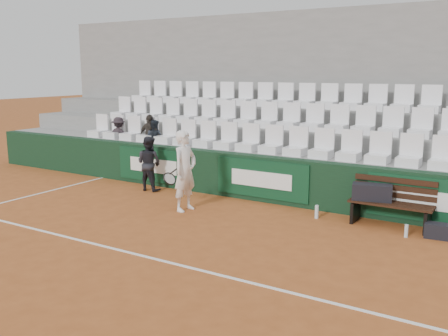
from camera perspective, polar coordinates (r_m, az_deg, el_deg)
ground at (r=7.81m, az=-7.56°, el=-10.37°), size 80.00×80.00×0.00m
court_baseline at (r=7.81m, az=-7.56°, el=-10.34°), size 18.00×0.06×0.01m
back_barrier at (r=10.89m, az=5.96°, el=-1.38°), size 18.00×0.34×1.00m
grandstand_tier_front at (r=11.48m, az=7.02°, el=-0.76°), size 18.00×0.95×1.00m
grandstand_tier_mid at (r=12.29m, az=8.88°, el=1.05°), size 18.00×0.95×1.45m
grandstand_tier_back at (r=13.13m, az=10.51°, el=2.64°), size 18.00×0.95×1.90m
grandstand_rear_wall at (r=13.59m, az=11.66°, el=8.18°), size 18.00×0.30×4.40m
seat_row_front at (r=11.18m, az=6.74°, el=3.17°), size 11.90×0.44×0.63m
seat_row_mid at (r=11.99m, az=8.71°, el=5.83°), size 11.90×0.44×0.63m
seat_row_back at (r=12.84m, az=10.43°, el=8.13°), size 11.90×0.44×0.63m
bench_left at (r=9.74m, az=18.46°, el=-5.08°), size 1.50×0.56×0.45m
sports_bag_left at (r=9.74m, az=16.56°, el=-2.66°), size 0.77×0.47×0.31m
sports_bag_ground at (r=9.40m, az=23.21°, el=-6.62°), size 0.45×0.30×0.26m
water_bottle_near at (r=9.93m, az=10.55°, el=-4.94°), size 0.07×0.07×0.26m
water_bottle_far at (r=9.25m, az=20.11°, el=-6.77°), size 0.06×0.06×0.23m
tennis_player at (r=10.19m, az=-4.49°, el=-0.34°), size 0.72×0.63×1.66m
ball_kid at (r=12.05m, az=-8.58°, el=0.52°), size 0.66×0.52×1.31m
spectator_a at (r=14.00m, az=-12.00°, el=5.44°), size 0.74×0.55×1.03m
spectator_b at (r=13.25m, az=-8.50°, el=5.52°), size 0.69×0.30×1.16m
spectator_c at (r=13.17m, az=-8.01°, el=5.21°), size 0.53×0.44×1.03m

